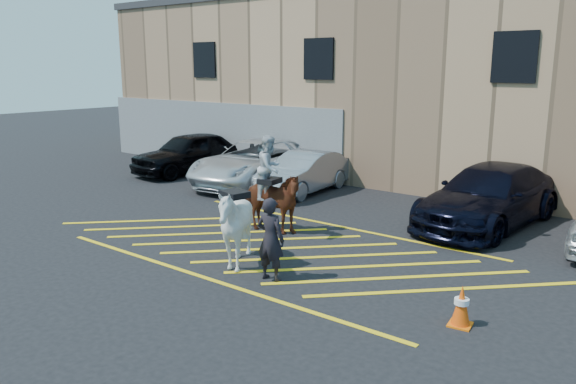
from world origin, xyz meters
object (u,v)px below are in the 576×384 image
Objects in this scene: handler at (271,239)px; saddled_white at (235,226)px; car_silver_sedan at (304,173)px; mounted_bay at (270,194)px; car_white_pickup at (256,162)px; car_black_suv at (189,153)px; traffic_cone at (461,305)px; car_blue_suv at (489,196)px.

handler is 1.08m from saddled_white.
mounted_bay is (2.16, -4.48, 0.34)m from car_silver_sedan.
car_white_pickup is at bearing 174.55° from car_silver_sedan.
car_black_suv is 3.65m from car_white_pickup.
saddled_white reaches higher than handler.
car_white_pickup is 9.76m from handler.
mounted_bay reaches higher than car_silver_sedan.
handler is at bearing -174.84° from traffic_cone.
mounted_bay is (-4.34, -4.30, 0.22)m from car_blue_suv.
handler reaches higher than car_white_pickup.
traffic_cone is (3.92, 0.35, -0.51)m from handler.
car_white_pickup is at bearing 4.97° from car_black_suv.
mounted_bay is 3.56× the size of traffic_cone.
traffic_cone is at bearing -20.30° from mounted_bay.
car_black_suv is at bearing 175.52° from car_silver_sedan.
car_silver_sedan is 1.66× the size of mounted_bay.
mounted_bay is at bearing -129.03° from car_blue_suv.
car_silver_sedan is at bearing 4.36° from car_black_suv.
traffic_cone is (10.54, -6.81, -0.46)m from car_white_pickup.
car_white_pickup reaches higher than traffic_cone.
car_white_pickup is at bearing 134.34° from mounted_bay.
saddled_white is at bearing -109.11° from car_blue_suv.
car_blue_suv is 6.80m from traffic_cone.
car_blue_suv is 3.24× the size of handler.
handler is (4.34, -7.08, 0.17)m from car_silver_sedan.
handler is at bearing -101.13° from car_blue_suv.
car_black_suv is 15.76m from traffic_cone.
car_black_suv is at bearing -174.97° from car_blue_suv.
handler is 0.67× the size of mounted_bay.
car_blue_suv is 2.19× the size of mounted_bay.
car_white_pickup reaches higher than car_silver_sedan.
saddled_white reaches higher than traffic_cone.
car_black_suv reaches higher than traffic_cone.
car_black_suv is 0.87× the size of car_blue_suv.
car_black_suv reaches higher than car_silver_sedan.
car_silver_sedan is at bearing -175.29° from car_blue_suv.
car_silver_sedan is (2.29, -0.08, -0.11)m from car_white_pickup.
handler reaches higher than car_blue_suv.
car_black_suv is at bearing -39.86° from handler.
car_silver_sedan is at bearing -7.52° from car_white_pickup.
car_blue_suv is 7.78× the size of traffic_cone.
car_silver_sedan is 10.66m from traffic_cone.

